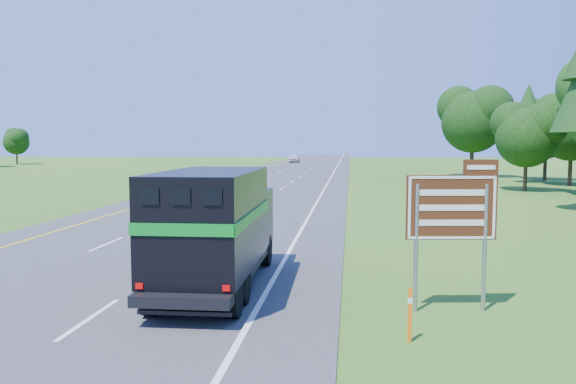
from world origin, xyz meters
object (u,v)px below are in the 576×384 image
(horse_truck, at_px, (216,225))
(white_suv, at_px, (228,176))
(exit_sign, at_px, (453,213))
(far_car, at_px, (294,158))

(horse_truck, distance_m, white_suv, 37.72)
(white_suv, xyz_separation_m, exit_sign, (13.84, -38.23, 1.48))
(white_suv, height_order, exit_sign, exit_sign)
(white_suv, relative_size, exit_sign, 1.67)
(horse_truck, relative_size, white_suv, 1.22)
(horse_truck, bearing_deg, white_suv, 100.95)
(white_suv, bearing_deg, exit_sign, -71.07)
(horse_truck, xyz_separation_m, exit_sign, (6.07, -1.33, 0.58))
(far_car, bearing_deg, white_suv, -91.95)
(far_car, bearing_deg, exit_sign, -83.74)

